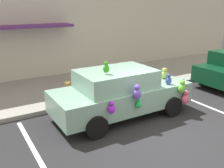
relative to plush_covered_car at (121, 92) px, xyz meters
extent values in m
plane|color=#262628|center=(0.31, -1.65, -0.80)|extent=(60.00, 60.00, 0.00)
cube|color=gray|center=(0.31, 3.35, -0.72)|extent=(24.00, 4.00, 0.15)
cube|color=beige|center=(0.31, 5.50, 2.40)|extent=(24.00, 0.30, 6.40)
cube|color=#5D2D72|center=(-1.46, 4.95, 1.75)|extent=(3.60, 1.10, 0.12)
cube|color=silver|center=(3.03, -0.65, -0.79)|extent=(0.12, 3.60, 0.01)
cube|color=silver|center=(-2.96, -0.65, -0.79)|extent=(0.12, 3.60, 0.01)
cube|color=#81AD97|center=(0.04, 0.01, -0.15)|extent=(4.43, 1.76, 0.68)
cube|color=#81AD97|center=(-0.18, 0.01, 0.47)|extent=(2.30, 1.55, 0.56)
cylinder|color=black|center=(1.41, 0.89, -0.48)|extent=(0.64, 0.22, 0.64)
cylinder|color=black|center=(1.41, -0.87, -0.48)|extent=(0.64, 0.22, 0.64)
cylinder|color=black|center=(-1.34, 0.89, -0.48)|extent=(0.64, 0.22, 0.64)
cylinder|color=black|center=(-1.34, -0.87, -0.48)|extent=(0.64, 0.22, 0.64)
ellipsoid|color=#E7626C|center=(1.26, 0.52, 0.34)|extent=(0.27, 0.22, 0.31)
sphere|color=#E7626C|center=(1.26, 0.52, 0.56)|extent=(0.17, 0.17, 0.17)
ellipsoid|color=#6BD03B|center=(1.65, -0.97, 0.12)|extent=(0.25, 0.21, 0.30)
sphere|color=#6BD03B|center=(1.65, -0.97, 0.33)|extent=(0.16, 0.16, 0.16)
ellipsoid|color=#694CC4|center=(-0.11, -0.97, 0.26)|extent=(0.25, 0.20, 0.30)
sphere|color=#694CC4|center=(-0.11, -0.97, 0.46)|extent=(0.16, 0.16, 0.16)
ellipsoid|color=#35489C|center=(1.43, -0.59, 0.31)|extent=(0.21, 0.17, 0.25)
sphere|color=#35489C|center=(1.43, -0.59, 0.48)|extent=(0.13, 0.13, 0.13)
ellipsoid|color=green|center=(-0.02, -0.94, -0.09)|extent=(0.17, 0.14, 0.20)
sphere|color=green|center=(-0.02, -0.94, 0.05)|extent=(0.11, 0.11, 0.11)
ellipsoid|color=#B123EF|center=(-0.91, -0.95, -0.02)|extent=(0.20, 0.16, 0.23)
sphere|color=#B123EF|center=(-0.91, -0.95, 0.14)|extent=(0.13, 0.13, 0.13)
ellipsoid|color=gold|center=(1.88, 0.06, 0.31)|extent=(0.20, 0.17, 0.24)
sphere|color=gold|center=(1.88, 0.06, 0.48)|extent=(0.13, 0.13, 0.13)
ellipsoid|color=#29911B|center=(-0.67, -0.25, 0.90)|extent=(0.19, 0.16, 0.23)
sphere|color=#29911B|center=(-0.67, -0.25, 1.06)|extent=(0.12, 0.12, 0.12)
ellipsoid|color=#37E094|center=(-0.76, 0.04, 0.28)|extent=(0.15, 0.13, 0.18)
sphere|color=#37E094|center=(-0.76, 0.04, 0.40)|extent=(0.10, 0.10, 0.10)
ellipsoid|color=#69F16B|center=(0.79, 0.67, 0.33)|extent=(0.25, 0.20, 0.29)
sphere|color=#69F16B|center=(0.79, 0.67, 0.54)|extent=(0.16, 0.16, 0.16)
ellipsoid|color=#57CFAC|center=(1.69, -0.94, 0.26)|extent=(0.17, 0.14, 0.20)
sphere|color=#57CFAC|center=(1.69, -0.94, 0.39)|extent=(0.11, 0.11, 0.11)
ellipsoid|color=#EF5981|center=(1.85, -0.98, -0.27)|extent=(0.27, 0.22, 0.32)
sphere|color=#EF5981|center=(1.85, -0.98, -0.06)|extent=(0.17, 0.17, 0.17)
ellipsoid|color=#AED45B|center=(1.76, 0.00, 0.32)|extent=(0.22, 0.18, 0.26)
sphere|color=#AED45B|center=(1.76, 0.00, 0.50)|extent=(0.14, 0.14, 0.14)
ellipsoid|color=#64DE1D|center=(-1.12, 0.59, 0.30)|extent=(0.19, 0.15, 0.22)
sphere|color=#64DE1D|center=(-1.12, 0.59, 0.45)|extent=(0.12, 0.12, 0.12)
cylinder|color=black|center=(4.97, 0.89, -0.48)|extent=(0.64, 0.22, 0.64)
ellipsoid|color=#9E723D|center=(-1.02, 1.95, -0.43)|extent=(0.34, 0.29, 0.43)
sphere|color=#9E723D|center=(-1.02, 1.95, -0.13)|extent=(0.24, 0.24, 0.24)
sphere|color=#9E723D|center=(-1.11, 1.95, -0.04)|extent=(0.10, 0.10, 0.10)
sphere|color=#9E723D|center=(-0.94, 1.95, -0.04)|extent=(0.10, 0.10, 0.10)
camera|label=1|loc=(-4.10, -6.27, 2.66)|focal=40.40mm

